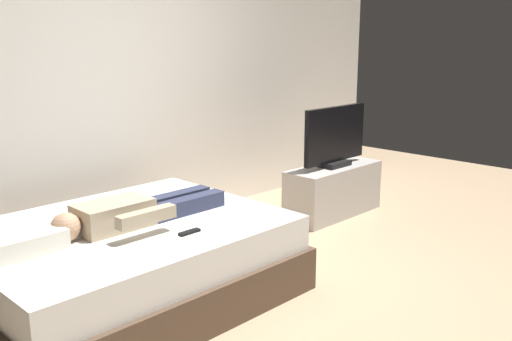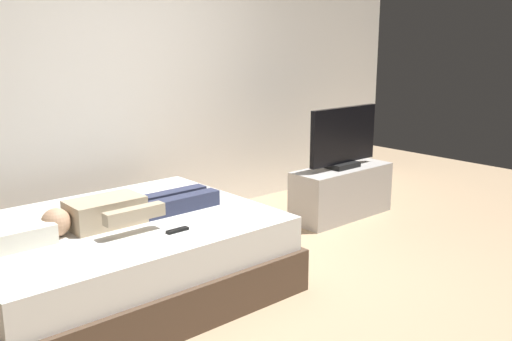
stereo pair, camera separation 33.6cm
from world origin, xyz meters
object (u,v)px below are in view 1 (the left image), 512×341
at_px(person, 132,213).
at_px(tv, 335,138).
at_px(bed, 127,262).
at_px(pillow, 17,242).
at_px(tv_stand, 333,190).
at_px(remote, 189,232).

height_order(person, tv, tv).
bearing_deg(bed, pillow, 180.00).
xyz_separation_m(tv_stand, tv, (0.00, -0.00, 0.53)).
relative_size(pillow, person, 0.38).
height_order(remote, tv_stand, remote).
xyz_separation_m(bed, tv, (2.49, 0.14, 0.52)).
xyz_separation_m(remote, tv_stand, (2.31, 0.60, -0.30)).
height_order(bed, tv, tv).
bearing_deg(tv_stand, pillow, -177.50).
bearing_deg(tv_stand, person, -175.53).
bearing_deg(remote, person, 110.47).
relative_size(remote, tv, 0.17).
xyz_separation_m(person, tv_stand, (2.46, 0.19, -0.37)).
distance_m(bed, pillow, 0.78).
xyz_separation_m(bed, pillow, (-0.71, 0.00, 0.34)).
bearing_deg(tv_stand, tv, -90.00).
distance_m(remote, tv, 2.40).
bearing_deg(tv_stand, remote, -165.49).
height_order(pillow, tv, tv).
bearing_deg(person, remote, -69.53).
relative_size(pillow, remote, 3.20).
relative_size(pillow, tv_stand, 0.44).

